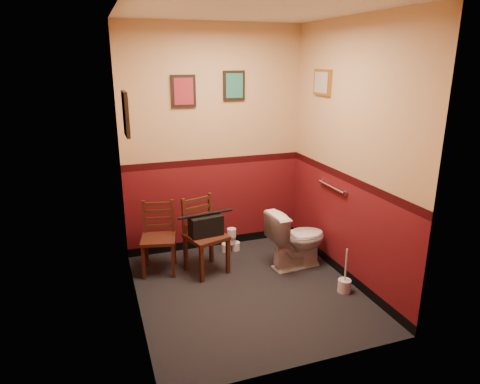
% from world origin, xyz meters
% --- Properties ---
extents(floor, '(2.20, 2.40, 0.00)m').
position_xyz_m(floor, '(0.00, 0.00, 0.00)').
color(floor, black).
rests_on(floor, ground).
extents(ceiling, '(2.20, 2.40, 0.00)m').
position_xyz_m(ceiling, '(0.00, 0.00, 2.70)').
color(ceiling, silver).
rests_on(ceiling, ground).
extents(wall_back, '(2.20, 0.00, 2.70)m').
position_xyz_m(wall_back, '(0.00, 1.20, 1.35)').
color(wall_back, '#5D1115').
rests_on(wall_back, ground).
extents(wall_front, '(2.20, 0.00, 2.70)m').
position_xyz_m(wall_front, '(0.00, -1.20, 1.35)').
color(wall_front, '#5D1115').
rests_on(wall_front, ground).
extents(wall_left, '(0.00, 2.40, 2.70)m').
position_xyz_m(wall_left, '(-1.10, 0.00, 1.35)').
color(wall_left, '#5D1115').
rests_on(wall_left, ground).
extents(wall_right, '(0.00, 2.40, 2.70)m').
position_xyz_m(wall_right, '(1.10, 0.00, 1.35)').
color(wall_right, '#5D1115').
rests_on(wall_right, ground).
extents(grab_bar, '(0.05, 0.56, 0.06)m').
position_xyz_m(grab_bar, '(1.07, 0.25, 0.95)').
color(grab_bar, silver).
rests_on(grab_bar, wall_right).
extents(framed_print_back_a, '(0.28, 0.04, 0.36)m').
position_xyz_m(framed_print_back_a, '(-0.35, 1.18, 1.95)').
color(framed_print_back_a, black).
rests_on(framed_print_back_a, wall_back).
extents(framed_print_back_b, '(0.26, 0.04, 0.34)m').
position_xyz_m(framed_print_back_b, '(0.25, 1.18, 2.00)').
color(framed_print_back_b, black).
rests_on(framed_print_back_b, wall_back).
extents(framed_print_left, '(0.04, 0.30, 0.38)m').
position_xyz_m(framed_print_left, '(-1.08, 0.10, 1.85)').
color(framed_print_left, black).
rests_on(framed_print_left, wall_left).
extents(framed_print_right, '(0.04, 0.34, 0.28)m').
position_xyz_m(framed_print_right, '(1.08, 0.60, 2.05)').
color(framed_print_right, olive).
rests_on(framed_print_right, wall_right).
extents(toilet, '(0.72, 0.44, 0.67)m').
position_xyz_m(toilet, '(0.72, 0.35, 0.34)').
color(toilet, white).
rests_on(toilet, floor).
extents(toilet_brush, '(0.13, 0.13, 0.48)m').
position_xyz_m(toilet_brush, '(0.93, -0.34, 0.08)').
color(toilet_brush, silver).
rests_on(toilet_brush, floor).
extents(chair_left, '(0.44, 0.44, 0.79)m').
position_xyz_m(chair_left, '(-0.78, 0.77, 0.40)').
color(chair_left, '#472115').
rests_on(chair_left, floor).
extents(chair_right, '(0.50, 0.50, 0.85)m').
position_xyz_m(chair_right, '(-0.30, 0.59, 0.43)').
color(chair_right, '#472115').
rests_on(chair_right, floor).
extents(handbag, '(0.38, 0.22, 0.26)m').
position_xyz_m(handbag, '(-0.29, 0.55, 0.56)').
color(handbag, black).
rests_on(handbag, chair_right).
extents(tp_stack, '(0.23, 0.14, 0.31)m').
position_xyz_m(tp_stack, '(0.14, 0.98, 0.13)').
color(tp_stack, silver).
rests_on(tp_stack, floor).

